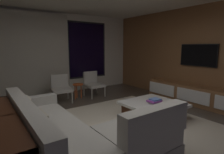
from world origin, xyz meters
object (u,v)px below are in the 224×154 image
object	(u,v)px
coffee_table	(153,110)
media_console	(198,96)
book_stack_on_coffee_table	(154,101)
side_stool	(78,87)
console_table_behind_couch	(2,141)
accent_chair_near_window	(93,83)
sectional_couch	(74,135)
mounted_tv	(198,55)
accent_chair_by_curtain	(61,87)

from	to	relation	value
coffee_table	media_console	distance (m)	1.71
book_stack_on_coffee_table	side_stool	world-z (taller)	book_stack_on_coffee_table
console_table_behind_couch	accent_chair_near_window	bearing A→B (deg)	42.74
media_console	sectional_couch	bearing A→B (deg)	-177.47
side_stool	sectional_couch	bearing A→B (deg)	-116.56
side_stool	book_stack_on_coffee_table	bearing A→B (deg)	-74.81
sectional_couch	console_table_behind_couch	size ratio (longest dim) A/B	1.19
book_stack_on_coffee_table	mounted_tv	bearing A→B (deg)	4.40
accent_chair_by_curtain	mounted_tv	distance (m)	3.98
coffee_table	mounted_tv	xyz separation A→B (m)	(1.89, 0.12, 1.16)
coffee_table	console_table_behind_couch	distance (m)	2.92
accent_chair_near_window	media_console	xyz separation A→B (m)	(1.82, -2.55, -0.18)
book_stack_on_coffee_table	accent_chair_near_window	world-z (taller)	accent_chair_near_window
coffee_table	book_stack_on_coffee_table	bearing A→B (deg)	-81.29
mounted_tv	console_table_behind_couch	world-z (taller)	mounted_tv
side_stool	console_table_behind_couch	distance (m)	3.39
book_stack_on_coffee_table	side_stool	xyz separation A→B (m)	(-0.67, 2.46, -0.04)
media_console	console_table_behind_couch	world-z (taller)	console_table_behind_couch
console_table_behind_couch	mounted_tv	bearing A→B (deg)	2.76
book_stack_on_coffee_table	accent_chair_by_curtain	world-z (taller)	accent_chair_by_curtain
coffee_table	console_table_behind_couch	bearing A→B (deg)	-177.85
media_console	mounted_tv	world-z (taller)	mounted_tv
accent_chair_near_window	mounted_tv	size ratio (longest dim) A/B	0.74
console_table_behind_couch	media_console	bearing A→B (deg)	0.41
side_stool	accent_chair_by_curtain	bearing A→B (deg)	175.93
accent_chair_near_window	mounted_tv	bearing A→B (deg)	-49.59
accent_chair_by_curtain	media_console	bearing A→B (deg)	-41.34
accent_chair_by_curtain	mounted_tv	xyz separation A→B (m)	(3.08, -2.35, 0.92)
accent_chair_by_curtain	console_table_behind_couch	size ratio (longest dim) A/B	0.37
accent_chair_near_window	mounted_tv	xyz separation A→B (m)	(2.00, -2.35, 0.92)
mounted_tv	accent_chair_by_curtain	bearing A→B (deg)	142.64
coffee_table	accent_chair_by_curtain	bearing A→B (deg)	115.66
console_table_behind_couch	side_stool	bearing A→B (deg)	48.50
sectional_couch	console_table_behind_couch	distance (m)	0.93
coffee_table	mounted_tv	size ratio (longest dim) A/B	1.10
coffee_table	media_console	xyz separation A→B (m)	(1.71, -0.08, 0.06)
accent_chair_by_curtain	media_console	xyz separation A→B (m)	(2.89, -2.55, -0.18)
coffee_table	accent_chair_near_window	world-z (taller)	accent_chair_near_window
side_stool	media_console	xyz separation A→B (m)	(2.37, -2.51, -0.12)
accent_chair_near_window	accent_chair_by_curtain	size ratio (longest dim) A/B	1.00
book_stack_on_coffee_table	mounted_tv	xyz separation A→B (m)	(1.89, 0.14, 0.94)
accent_chair_near_window	book_stack_on_coffee_table	bearing A→B (deg)	-87.28
sectional_couch	accent_chair_by_curtain	bearing A→B (deg)	73.31
coffee_table	accent_chair_by_curtain	world-z (taller)	accent_chair_by_curtain
book_stack_on_coffee_table	accent_chair_near_window	size ratio (longest dim) A/B	0.37
side_stool	console_table_behind_couch	world-z (taller)	console_table_behind_couch
coffee_table	accent_chair_by_curtain	size ratio (longest dim) A/B	1.49
coffee_table	console_table_behind_couch	world-z (taller)	console_table_behind_couch
sectional_couch	accent_chair_near_window	size ratio (longest dim) A/B	3.21
book_stack_on_coffee_table	media_console	world-z (taller)	media_console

